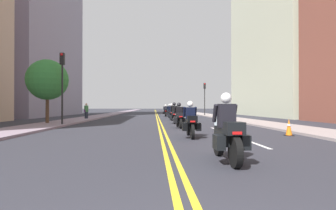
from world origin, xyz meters
TOP-DOWN VIEW (x-y plane):
  - ground_plane at (0.00, 48.00)m, footprint 264.00×264.00m
  - sidewalk_left at (-7.70, 48.00)m, footprint 2.77×144.00m
  - sidewalk_right at (7.70, 48.00)m, footprint 2.77×144.00m
  - centreline_yellow_inner at (-0.12, 48.00)m, footprint 0.12×132.00m
  - centreline_yellow_outer at (0.12, 48.00)m, footprint 0.12×132.00m
  - lane_dashes_white at (3.16, 29.00)m, footprint 0.14×56.40m
  - building_left_1 at (-16.92, 37.78)m, footprint 6.69×20.81m
  - building_right_1 at (17.95, 35.48)m, footprint 8.76×21.37m
  - motorcycle_0 at (1.29, 5.01)m, footprint 0.76×2.14m
  - motorcycle_1 at (1.11, 10.02)m, footprint 0.77×2.12m
  - motorcycle_2 at (1.13, 15.19)m, footprint 0.77×2.13m
  - motorcycle_3 at (1.15, 19.60)m, footprint 0.78×2.17m
  - motorcycle_4 at (1.25, 24.35)m, footprint 0.76×2.21m
  - motorcycle_5 at (1.39, 29.85)m, footprint 0.78×2.24m
  - motorcycle_6 at (1.11, 34.39)m, footprint 0.77×2.12m
  - motorcycle_7 at (1.41, 38.85)m, footprint 0.77×2.21m
  - traffic_cone_2 at (5.64, 10.47)m, footprint 0.35×0.35m
  - traffic_light_near at (-6.71, 17.28)m, footprint 0.28×0.38m
  - traffic_light_far at (6.71, 35.87)m, footprint 0.28×0.38m
  - pedestrian_0 at (-7.28, 25.97)m, footprint 0.39×0.49m
  - street_tree_0 at (-8.27, 18.71)m, footprint 2.97×2.97m

SIDE VIEW (x-z plane):
  - ground_plane at x=0.00m, z-range 0.00..0.00m
  - centreline_yellow_inner at x=-0.12m, z-range 0.00..0.01m
  - centreline_yellow_outer at x=0.12m, z-range 0.00..0.01m
  - lane_dashes_white at x=3.16m, z-range 0.00..0.01m
  - sidewalk_left at x=-7.70m, z-range 0.00..0.12m
  - sidewalk_right at x=7.70m, z-range 0.00..0.12m
  - traffic_cone_2 at x=5.64m, z-range 0.00..0.77m
  - motorcycle_7 at x=1.41m, z-range -0.15..1.43m
  - motorcycle_2 at x=1.13m, z-range -0.14..1.43m
  - motorcycle_1 at x=1.11m, z-range -0.13..1.42m
  - motorcycle_6 at x=1.11m, z-range -0.16..1.46m
  - motorcycle_0 at x=1.29m, z-range -0.17..1.48m
  - motorcycle_5 at x=1.39m, z-range -0.17..1.49m
  - motorcycle_4 at x=1.25m, z-range -0.15..1.47m
  - motorcycle_3 at x=1.15m, z-range -0.16..1.50m
  - pedestrian_0 at x=-7.28m, z-range 0.03..1.69m
  - traffic_light_far at x=6.71m, z-range 0.90..5.57m
  - street_tree_0 at x=-8.27m, z-range 0.89..5.68m
  - traffic_light_near at x=-6.71m, z-range 0.94..5.94m
  - building_right_1 at x=17.95m, z-range 0.00..25.48m
  - building_left_1 at x=-16.92m, z-range 0.00..28.41m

